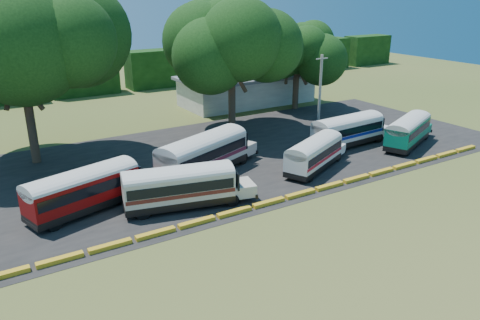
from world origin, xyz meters
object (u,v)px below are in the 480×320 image
bus_white_red (315,152)px  tree_west (17,35)px  bus_cream_west (181,185)px  bus_teal (409,129)px  bus_red (85,187)px

bus_white_red → tree_west: tree_west is taller
bus_white_red → bus_cream_west: bearing=158.9°
bus_cream_west → bus_teal: (25.86, 1.09, -0.04)m
bus_teal → bus_cream_west: bearing=159.5°
bus_cream_west → bus_teal: bearing=15.3°
bus_teal → tree_west: (-33.32, 14.89, 9.76)m
bus_teal → tree_west: bearing=133.0°
bus_cream_west → bus_teal: bus_cream_west is taller
bus_cream_west → tree_west: bearing=128.0°
bus_red → bus_teal: (31.96, -1.99, -0.09)m
bus_red → bus_cream_west: size_ratio=1.01×
bus_cream_west → tree_west: tree_west is taller
bus_white_red → tree_west: (-20.76, 15.10, 9.88)m
bus_white_red → bus_teal: 12.56m
bus_white_red → bus_teal: bearing=-23.9°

